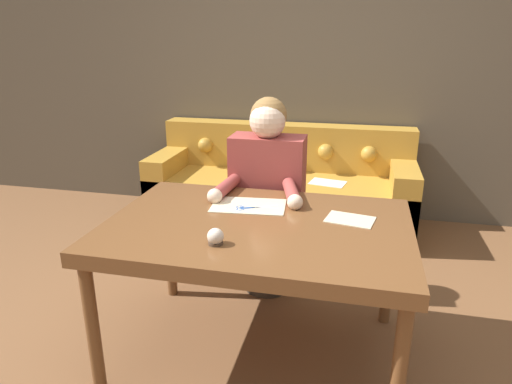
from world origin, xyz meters
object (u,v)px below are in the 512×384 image
at_px(scissors, 250,208).
at_px(pin_cushion, 215,237).
at_px(person, 267,197).
at_px(dining_table, 258,236).
at_px(couch, 281,190).

bearing_deg(scissors, pin_cushion, -95.03).
distance_m(person, scissors, 0.46).
xyz_separation_m(dining_table, person, (-0.08, 0.62, -0.03)).
relative_size(person, scissors, 5.60).
distance_m(couch, scissors, 1.60).
height_order(person, scissors, person).
relative_size(dining_table, couch, 0.66).
xyz_separation_m(dining_table, scissors, (-0.08, 0.17, 0.07)).
xyz_separation_m(person, pin_cushion, (-0.04, -0.89, 0.13)).
distance_m(dining_table, pin_cushion, 0.31).
relative_size(dining_table, person, 1.16).
distance_m(dining_table, scissors, 0.20).
bearing_deg(couch, dining_table, -83.86).
height_order(dining_table, pin_cushion, pin_cushion).
relative_size(couch, pin_cushion, 30.20).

